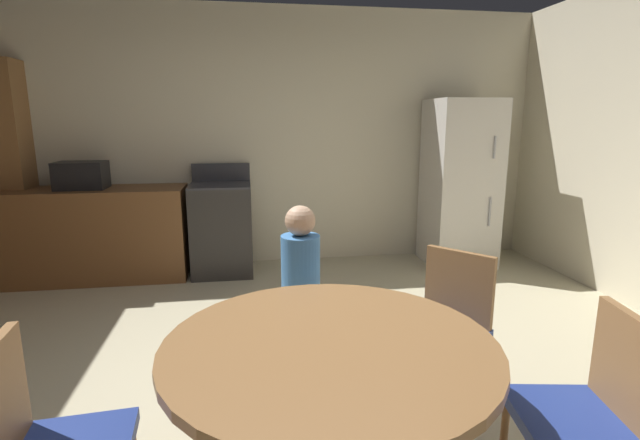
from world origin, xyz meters
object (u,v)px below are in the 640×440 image
object	(u,v)px
refrigerator	(460,183)
chair_northeast	(447,323)
microwave	(82,175)
oven_range	(222,228)
person_child	(301,294)
dining_table	(330,380)
chair_east	(590,408)

from	to	relation	value
refrigerator	chair_northeast	bearing A→B (deg)	-116.07
refrigerator	microwave	bearing A→B (deg)	179.25
refrigerator	chair_northeast	size ratio (longest dim) A/B	2.02
oven_range	chair_northeast	xyz separation A→B (m)	(1.29, -2.59, 0.03)
refrigerator	person_child	world-z (taller)	refrigerator
refrigerator	dining_table	distance (m)	3.74
oven_range	refrigerator	world-z (taller)	refrigerator
chair_northeast	refrigerator	bearing A→B (deg)	-156.22
chair_northeast	person_child	world-z (taller)	person_child
refrigerator	microwave	distance (m)	3.82
oven_range	person_child	size ratio (longest dim) A/B	1.01
refrigerator	dining_table	size ratio (longest dim) A/B	1.43
dining_table	refrigerator	bearing A→B (deg)	57.91
dining_table	chair_east	size ratio (longest dim) A/B	1.41
refrigerator	dining_table	xyz separation A→B (m)	(-1.98, -3.16, -0.28)
chair_northeast	person_child	xyz separation A→B (m)	(-0.74, 0.34, 0.08)
microwave	chair_northeast	distance (m)	3.69
dining_table	microwave	bearing A→B (deg)	119.72
chair_east	chair_northeast	xyz separation A→B (m)	(-0.21, 0.79, 0.00)
dining_table	chair_east	distance (m)	0.98
refrigerator	person_child	size ratio (longest dim) A/B	1.61
dining_table	person_child	distance (m)	0.96
dining_table	chair_east	bearing A→B (deg)	-9.94
oven_range	chair_east	xyz separation A→B (m)	(1.50, -3.38, 0.03)
oven_range	refrigerator	xyz separation A→B (m)	(2.53, -0.05, 0.41)
refrigerator	person_child	xyz separation A→B (m)	(-1.98, -2.20, -0.30)
microwave	person_child	xyz separation A→B (m)	(1.84, -2.25, -0.45)
refrigerator	dining_table	world-z (taller)	refrigerator
refrigerator	chair_east	world-z (taller)	refrigerator
oven_range	refrigerator	distance (m)	2.56
microwave	chair_east	size ratio (longest dim) A/B	0.51
oven_range	chair_east	distance (m)	3.70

